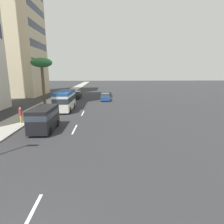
{
  "coord_description": "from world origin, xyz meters",
  "views": [
    {
      "loc": [
        -3.83,
        -3.11,
        5.86
      ],
      "look_at": [
        18.15,
        -4.12,
        1.02
      ],
      "focal_mm": 28.86,
      "sensor_mm": 36.0,
      "label": 1
    }
  ],
  "objects_px": {
    "minibus_lead": "(65,100)",
    "van_third": "(44,117)",
    "pedestrian_mid_block": "(21,114)",
    "palm_tree": "(42,64)",
    "car_second": "(105,97)",
    "car_fourth": "(77,95)"
  },
  "relations": [
    {
      "from": "car_second",
      "to": "van_third",
      "type": "height_order",
      "value": "van_third"
    },
    {
      "from": "minibus_lead",
      "to": "car_second",
      "type": "xyz_separation_m",
      "value": [
        10.04,
        -6.45,
        -0.92
      ]
    },
    {
      "from": "van_third",
      "to": "palm_tree",
      "type": "height_order",
      "value": "palm_tree"
    },
    {
      "from": "car_second",
      "to": "car_fourth",
      "type": "height_order",
      "value": "car_fourth"
    },
    {
      "from": "minibus_lead",
      "to": "van_third",
      "type": "bearing_deg",
      "value": 0.01
    },
    {
      "from": "minibus_lead",
      "to": "pedestrian_mid_block",
      "type": "height_order",
      "value": "minibus_lead"
    },
    {
      "from": "van_third",
      "to": "palm_tree",
      "type": "relative_size",
      "value": 0.56
    },
    {
      "from": "car_second",
      "to": "pedestrian_mid_block",
      "type": "height_order",
      "value": "pedestrian_mid_block"
    },
    {
      "from": "car_second",
      "to": "van_third",
      "type": "relative_size",
      "value": 0.92
    },
    {
      "from": "van_third",
      "to": "car_fourth",
      "type": "relative_size",
      "value": 0.98
    },
    {
      "from": "minibus_lead",
      "to": "car_fourth",
      "type": "height_order",
      "value": "minibus_lead"
    },
    {
      "from": "minibus_lead",
      "to": "pedestrian_mid_block",
      "type": "distance_m",
      "value": 8.45
    },
    {
      "from": "minibus_lead",
      "to": "pedestrian_mid_block",
      "type": "xyz_separation_m",
      "value": [
        -7.69,
        3.45,
        -0.5
      ]
    },
    {
      "from": "palm_tree",
      "to": "minibus_lead",
      "type": "bearing_deg",
      "value": -133.53
    },
    {
      "from": "minibus_lead",
      "to": "car_second",
      "type": "distance_m",
      "value": 11.97
    },
    {
      "from": "minibus_lead",
      "to": "van_third",
      "type": "distance_m",
      "value": 10.22
    },
    {
      "from": "minibus_lead",
      "to": "van_third",
      "type": "xyz_separation_m",
      "value": [
        -10.21,
        -0.0,
        -0.28
      ]
    },
    {
      "from": "van_third",
      "to": "palm_tree",
      "type": "xyz_separation_m",
      "value": [
        14.55,
        4.57,
        5.87
      ]
    },
    {
      "from": "palm_tree",
      "to": "pedestrian_mid_block",
      "type": "bearing_deg",
      "value": -174.7
    },
    {
      "from": "minibus_lead",
      "to": "car_fourth",
      "type": "relative_size",
      "value": 1.4
    },
    {
      "from": "car_fourth",
      "to": "pedestrian_mid_block",
      "type": "height_order",
      "value": "pedestrian_mid_block"
    },
    {
      "from": "pedestrian_mid_block",
      "to": "palm_tree",
      "type": "bearing_deg",
      "value": 126.97
    }
  ]
}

